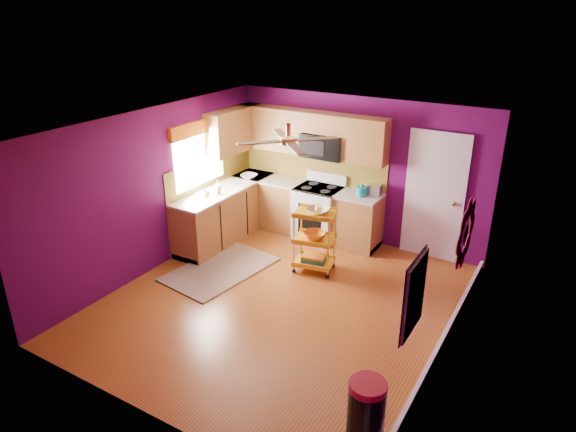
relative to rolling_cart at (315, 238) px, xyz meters
The scene contains 18 objects.
ground 1.20m from the rolling_cart, 87.97° to the right, with size 5.00×5.00×0.00m, color brown.
room_envelope 1.51m from the rolling_cart, 86.53° to the right, with size 4.54×5.04×2.52m.
lower_cabinets 1.52m from the rolling_cart, 150.00° to the left, with size 2.81×2.31×0.94m.
electric_range 1.23m from the rolling_cart, 114.76° to the left, with size 0.76×0.66×1.13m.
upper_cabinetry 2.05m from the rolling_cart, 137.32° to the left, with size 2.80×2.30×1.26m.
left_window 2.48m from the rolling_cart, behind, with size 0.08×1.35×1.08m.
panel_door 2.03m from the rolling_cart, 45.37° to the left, with size 0.95×0.11×2.15m.
right_wall_art 2.81m from the rolling_cart, 31.71° to the right, with size 0.04×2.74×1.04m.
ceiling_fan 1.93m from the rolling_cart, 87.50° to the right, with size 1.01×1.01×0.26m.
shag_rug 1.58m from the rolling_cart, 149.36° to the right, with size 1.06×1.72×0.02m, color black.
rolling_cart is the anchor object (origin of this frame).
trash_can 3.40m from the rolling_cart, 53.78° to the right, with size 0.44×0.44×0.69m.
teal_kettle 1.23m from the rolling_cart, 76.11° to the left, with size 0.18×0.18×0.21m.
toaster 1.42m from the rolling_cart, 70.91° to the left, with size 0.22×0.15×0.18m, color beige.
soap_bottle_a 1.89m from the rolling_cart, behind, with size 0.08×0.08×0.18m, color #EA3F72.
soap_bottle_b 2.03m from the rolling_cart, behind, with size 0.12×0.12×0.15m, color white.
counter_dish 2.10m from the rolling_cart, 153.65° to the left, with size 0.29×0.29×0.07m, color white.
counter_cup 1.97m from the rolling_cart, behind, with size 0.12×0.12×0.10m, color white.
Camera 1 is at (3.24, -5.26, 3.93)m, focal length 32.00 mm.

